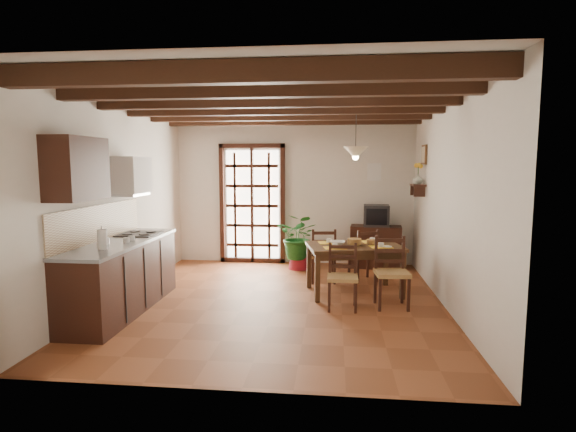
# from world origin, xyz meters

# --- Properties ---
(ground_plane) EXTENTS (5.00, 5.00, 0.00)m
(ground_plane) POSITION_xyz_m (0.00, 0.00, 0.00)
(ground_plane) COLOR brown
(room_shell) EXTENTS (4.52, 5.02, 2.81)m
(room_shell) POSITION_xyz_m (0.00, 0.00, 1.82)
(room_shell) COLOR silver
(room_shell) RESTS_ON ground_plane
(ceiling_beams) EXTENTS (4.50, 4.34, 0.20)m
(ceiling_beams) POSITION_xyz_m (0.00, 0.00, 2.69)
(ceiling_beams) COLOR black
(ceiling_beams) RESTS_ON room_shell
(french_door) EXTENTS (1.26, 0.11, 2.32)m
(french_door) POSITION_xyz_m (-0.80, 2.45, 1.18)
(french_door) COLOR white
(french_door) RESTS_ON ground_plane
(kitchen_counter) EXTENTS (0.64, 2.25, 1.38)m
(kitchen_counter) POSITION_xyz_m (-1.96, -0.60, 0.47)
(kitchen_counter) COLOR black
(kitchen_counter) RESTS_ON ground_plane
(upper_cabinet) EXTENTS (0.35, 0.80, 0.70)m
(upper_cabinet) POSITION_xyz_m (-2.08, -1.30, 1.85)
(upper_cabinet) COLOR black
(upper_cabinet) RESTS_ON room_shell
(range_hood) EXTENTS (0.38, 0.60, 0.54)m
(range_hood) POSITION_xyz_m (-2.05, -0.05, 1.73)
(range_hood) COLOR white
(range_hood) RESTS_ON room_shell
(counter_items) EXTENTS (0.50, 1.43, 0.25)m
(counter_items) POSITION_xyz_m (-1.95, -0.51, 0.96)
(counter_items) COLOR black
(counter_items) RESTS_ON kitchen_counter
(dining_table) EXTENTS (1.48, 1.12, 0.72)m
(dining_table) POSITION_xyz_m (1.06, 0.51, 0.63)
(dining_table) COLOR #3D2513
(dining_table) RESTS_ON ground_plane
(chair_near_left) EXTENTS (0.40, 0.38, 0.86)m
(chair_near_left) POSITION_xyz_m (0.88, -0.23, 0.27)
(chair_near_left) COLOR #A57D46
(chair_near_left) RESTS_ON ground_plane
(chair_near_right) EXTENTS (0.46, 0.45, 0.93)m
(chair_near_right) POSITION_xyz_m (1.53, -0.09, 0.29)
(chair_near_right) COLOR #A57D46
(chair_near_right) RESTS_ON ground_plane
(chair_far_left) EXTENTS (0.45, 0.43, 0.88)m
(chair_far_left) POSITION_xyz_m (0.59, 1.10, 0.28)
(chair_far_left) COLOR #A57D46
(chair_far_left) RESTS_ON ground_plane
(chair_far_right) EXTENTS (0.51, 0.50, 0.86)m
(chair_far_right) POSITION_xyz_m (1.25, 1.24, 0.27)
(chair_far_right) COLOR #A57D46
(chair_far_right) RESTS_ON ground_plane
(table_setting) EXTENTS (0.97, 0.65, 0.09)m
(table_setting) POSITION_xyz_m (1.06, 0.51, 0.72)
(table_setting) COLOR yellow
(table_setting) RESTS_ON dining_table
(table_bowl) EXTENTS (0.22, 0.22, 0.05)m
(table_bowl) POSITION_xyz_m (0.82, 0.50, 0.75)
(table_bowl) COLOR white
(table_bowl) RESTS_ON dining_table
(sideboard) EXTENTS (0.94, 0.50, 0.77)m
(sideboard) POSITION_xyz_m (1.53, 2.23, 0.39)
(sideboard) COLOR black
(sideboard) RESTS_ON ground_plane
(crt_tv) EXTENTS (0.48, 0.45, 0.39)m
(crt_tv) POSITION_xyz_m (1.53, 2.22, 0.96)
(crt_tv) COLOR black
(crt_tv) RESTS_ON sideboard
(fuse_box) EXTENTS (0.25, 0.03, 0.32)m
(fuse_box) POSITION_xyz_m (1.50, 2.48, 1.75)
(fuse_box) COLOR white
(fuse_box) RESTS_ON room_shell
(plant_pot) EXTENTS (0.39, 0.39, 0.24)m
(plant_pot) POSITION_xyz_m (0.14, 1.98, 0.11)
(plant_pot) COLOR maroon
(plant_pot) RESTS_ON ground_plane
(potted_plant) EXTENTS (2.35, 2.17, 2.15)m
(potted_plant) POSITION_xyz_m (0.14, 1.98, 0.57)
(potted_plant) COLOR #144C19
(potted_plant) RESTS_ON ground_plane
(wall_shelf) EXTENTS (0.20, 0.42, 0.20)m
(wall_shelf) POSITION_xyz_m (2.14, 1.60, 1.51)
(wall_shelf) COLOR black
(wall_shelf) RESTS_ON room_shell
(shelf_vase) EXTENTS (0.15, 0.15, 0.15)m
(shelf_vase) POSITION_xyz_m (2.14, 1.60, 1.65)
(shelf_vase) COLOR #B2BFB2
(shelf_vase) RESTS_ON wall_shelf
(shelf_flowers) EXTENTS (0.14, 0.14, 0.36)m
(shelf_flowers) POSITION_xyz_m (2.14, 1.60, 1.86)
(shelf_flowers) COLOR yellow
(shelf_flowers) RESTS_ON shelf_vase
(framed_picture) EXTENTS (0.03, 0.32, 0.32)m
(framed_picture) POSITION_xyz_m (2.22, 1.60, 2.05)
(framed_picture) COLOR brown
(framed_picture) RESTS_ON room_shell
(pendant_lamp) EXTENTS (0.36, 0.36, 0.84)m
(pendant_lamp) POSITION_xyz_m (1.06, 0.61, 2.08)
(pendant_lamp) COLOR black
(pendant_lamp) RESTS_ON room_shell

